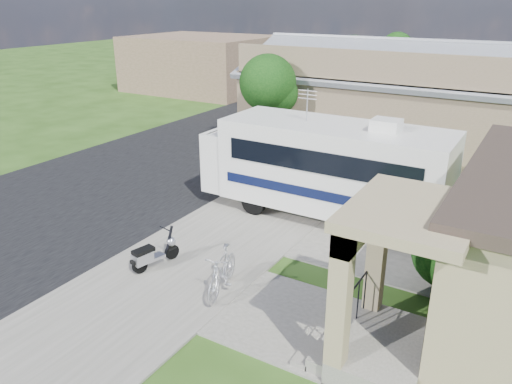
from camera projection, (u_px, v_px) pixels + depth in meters
The scene contains 18 objects.
ground at pixel (224, 271), 13.14m from camera, with size 120.00×120.00×0.00m, color #234111.
street_slab at pixel (212, 142), 24.71m from camera, with size 9.00×80.00×0.02m, color black.
sidewalk_slab at pixel (335, 163), 21.61m from camera, with size 4.00×80.00×0.06m, color #636259.
driveway_slab at pixel (341, 221), 16.02m from camera, with size 7.00×6.00×0.05m, color #636259.
walk_slab at pixel (311, 326), 10.91m from camera, with size 4.00×3.00×0.05m, color #636259.
warehouse at pixel (389, 105), 23.59m from camera, with size 12.50×8.40×5.04m.
distant_bldg_far at pixel (201, 63), 38.11m from camera, with size 10.00×8.00×4.00m, color brown.
distant_bldg_near at pixel (295, 55), 46.90m from camera, with size 8.00×7.00×3.20m, color brown.
street_tree_a at pixel (270, 86), 20.96m from camera, with size 2.44×2.40×4.58m.
street_tree_b at pixel (355, 59), 28.90m from camera, with size 2.44×2.40×4.73m.
street_tree_c at pixel (398, 51), 36.21m from camera, with size 2.44×2.40×4.42m.
motorhome at pixel (325, 165), 15.85m from camera, with size 7.92×2.61×4.06m.
shrub at pixel (452, 250), 11.75m from camera, with size 1.87×1.79×2.30m.
scooter at pixel (152, 254), 13.10m from camera, with size 0.64×1.47×0.97m.
bicycle at pixel (222, 273), 11.97m from camera, with size 0.52×1.85×1.11m, color #B7B5BE.
pickup_truck at pixel (275, 120), 26.12m from camera, with size 2.44×5.30×1.47m, color white.
van at pixel (320, 96), 31.79m from camera, with size 2.34×5.76×1.67m, color white.
garden_hose at pixel (340, 316), 11.15m from camera, with size 0.39×0.39×0.17m, color #136316.
Camera 1 is at (6.61, -9.42, 6.74)m, focal length 35.00 mm.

